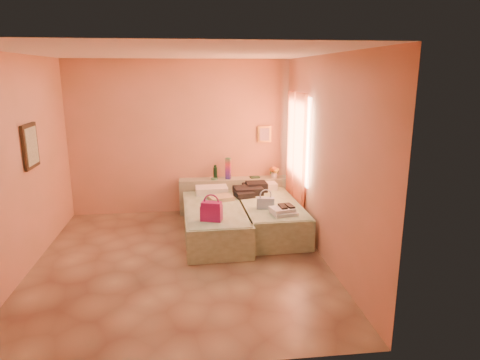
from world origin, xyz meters
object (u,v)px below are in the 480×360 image
object	(u,v)px
bed_left	(215,222)
flower_vase	(274,171)
headboard_ledge	(234,195)
bed_right	(269,216)
green_book	(255,177)
blue_handbag	(266,203)
water_bottle	(215,172)
magenta_handbag	(211,211)
towel_stack	(284,211)

from	to	relation	value
bed_left	flower_vase	bearing A→B (deg)	43.05
headboard_ledge	bed_right	bearing A→B (deg)	-66.45
bed_right	flower_vase	size ratio (longest dim) A/B	7.97
green_book	blue_handbag	distance (m)	1.39
water_bottle	bed_left	bearing A→B (deg)	-94.45
bed_left	magenta_handbag	xyz separation A→B (m)	(-0.08, -0.62, 0.39)
bed_left	bed_right	bearing A→B (deg)	10.12
green_book	towel_stack	bearing A→B (deg)	-90.96
headboard_ledge	flower_vase	distance (m)	0.87
bed_right	water_bottle	bearing A→B (deg)	126.28
towel_stack	bed_right	bearing A→B (deg)	98.49
magenta_handbag	blue_handbag	distance (m)	0.98
headboard_ledge	bed_left	distance (m)	1.32
green_book	flower_vase	world-z (taller)	flower_vase
flower_vase	blue_handbag	xyz separation A→B (m)	(-0.40, -1.35, -0.19)
magenta_handbag	towel_stack	size ratio (longest dim) A/B	0.85
water_bottle	blue_handbag	xyz separation A→B (m)	(0.69, -1.39, -0.19)
bed_left	water_bottle	world-z (taller)	water_bottle
headboard_ledge	magenta_handbag	distance (m)	1.96
water_bottle	flower_vase	size ratio (longest dim) A/B	1.01
bed_left	magenta_handbag	world-z (taller)	magenta_handbag
headboard_ledge	flower_vase	size ratio (longest dim) A/B	8.17
towel_stack	blue_handbag	bearing A→B (deg)	124.87
water_bottle	magenta_handbag	xyz separation A→B (m)	(-0.17, -1.85, -0.14)
headboard_ledge	water_bottle	xyz separation A→B (m)	(-0.36, -0.01, 0.45)
headboard_ledge	water_bottle	distance (m)	0.58
bed_left	green_book	size ratio (longest dim) A/B	11.61
magenta_handbag	blue_handbag	xyz separation A→B (m)	(0.87, 0.46, -0.05)
water_bottle	green_book	world-z (taller)	water_bottle
headboard_ledge	towel_stack	distance (m)	1.83
bed_right	water_bottle	xyz separation A→B (m)	(-0.81, 1.04, 0.53)
headboard_ledge	magenta_handbag	world-z (taller)	magenta_handbag
blue_handbag	magenta_handbag	bearing A→B (deg)	-143.10
blue_handbag	bed_left	bearing A→B (deg)	177.34
headboard_ledge	magenta_handbag	bearing A→B (deg)	-105.83
bed_left	water_bottle	xyz separation A→B (m)	(0.10, 1.23, 0.53)
bed_left	towel_stack	size ratio (longest dim) A/B	5.71
headboard_ledge	magenta_handbag	xyz separation A→B (m)	(-0.53, -1.86, 0.31)
bed_left	green_book	bearing A→B (deg)	53.98
water_bottle	blue_handbag	bearing A→B (deg)	-63.55
green_book	blue_handbag	xyz separation A→B (m)	(-0.04, -1.39, -0.08)
bed_left	blue_handbag	world-z (taller)	blue_handbag
blue_handbag	towel_stack	size ratio (longest dim) A/B	0.78
blue_handbag	green_book	bearing A→B (deg)	97.34
bed_right	towel_stack	xyz separation A→B (m)	(0.10, -0.67, 0.30)
towel_stack	headboard_ledge	bearing A→B (deg)	107.94
bed_right	magenta_handbag	size ratio (longest dim) A/B	6.72
bed_right	green_book	bearing A→B (deg)	92.39
headboard_ledge	towel_stack	bearing A→B (deg)	-72.06
blue_handbag	water_bottle	bearing A→B (deg)	125.58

